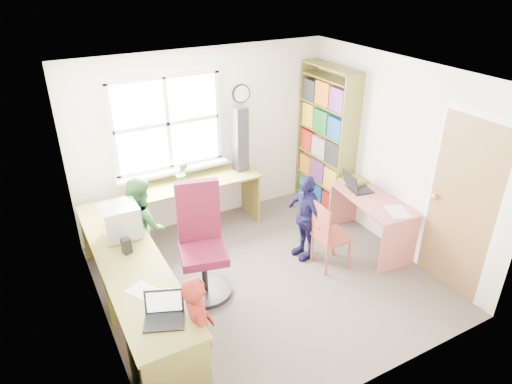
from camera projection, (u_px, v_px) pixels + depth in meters
room at (264, 184)px, 4.91m from camera, size 3.64×3.44×2.44m
l_desk at (164, 299)px, 4.40m from camera, size 2.38×2.95×0.75m
right_desk at (371, 211)px, 5.82m from camera, size 0.69×1.26×0.70m
bookshelf at (326, 143)px, 6.55m from camera, size 0.30×1.02×2.10m
swivel_chair at (202, 247)px, 5.00m from camera, size 0.73×0.73×1.30m
wooden_chair at (327, 234)px, 5.41m from camera, size 0.39×0.39×0.86m
crt_monitor at (121, 221)px, 4.76m from camera, size 0.37×0.33×0.36m
laptop_left at (164, 313)px, 3.73m from camera, size 0.40×0.37×0.22m
laptop_right at (355, 186)px, 5.90m from camera, size 0.35×0.40×0.24m
speaker_a at (126, 246)px, 4.54m from camera, size 0.10×0.10×0.16m
speaker_b at (117, 220)px, 4.99m from camera, size 0.10×0.10×0.16m
cd_tower at (240, 139)px, 6.14m from camera, size 0.19×0.18×0.90m
game_box at (353, 181)px, 6.08m from camera, size 0.29×0.29×0.06m
paper_a at (144, 291)px, 4.05m from camera, size 0.31×0.35×0.00m
paper_b at (398, 212)px, 5.42m from camera, size 0.32×0.37×0.00m
potted_plant at (182, 173)px, 5.89m from camera, size 0.20×0.17×0.30m
person_red at (199, 332)px, 3.86m from camera, size 0.31×0.44×1.13m
person_green at (143, 226)px, 5.26m from camera, size 0.52×0.64×1.24m
person_navy at (305, 217)px, 5.57m from camera, size 0.30×0.67×1.12m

